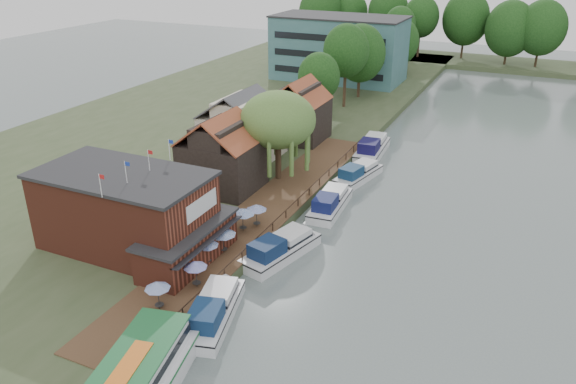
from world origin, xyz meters
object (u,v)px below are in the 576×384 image
at_px(cottage_a, 222,152).
at_px(cottage_c, 300,110).
at_px(hotel_block, 339,48).
at_px(cruiser_2, 330,200).
at_px(umbrella_5, 257,216).
at_px(cottage_b, 242,124).
at_px(umbrella_3, 223,241).
at_px(umbrella_1, 196,274).
at_px(cruiser_3, 358,171).
at_px(umbrella_2, 207,252).
at_px(cruiser_1, 281,246).
at_px(umbrella_0, 158,296).
at_px(umbrella_4, 243,220).
at_px(cruiser_4, 372,145).
at_px(pub, 143,214).
at_px(willow, 278,136).
at_px(cruiser_0, 213,307).

bearing_deg(cottage_a, cottage_c, 86.99).
xyz_separation_m(hotel_block, cruiser_2, (19.31, -54.36, -5.98)).
relative_size(cottage_c, umbrella_5, 3.58).
bearing_deg(cottage_b, cottage_a, -73.30).
bearing_deg(umbrella_3, umbrella_1, -81.74).
relative_size(cottage_c, umbrella_1, 3.58).
height_order(hotel_block, umbrella_5, hotel_block).
height_order(hotel_block, cruiser_3, hotel_block).
relative_size(umbrella_2, cruiser_1, 0.24).
relative_size(cottage_a, umbrella_5, 3.62).
height_order(umbrella_0, umbrella_4, same).
bearing_deg(cruiser_2, cruiser_4, 89.09).
xyz_separation_m(pub, willow, (3.50, 20.00, 1.56)).
relative_size(umbrella_5, cruiser_4, 0.22).
distance_m(cottage_a, umbrella_3, 14.94).
xyz_separation_m(cruiser_1, cruiser_3, (0.66, 20.33, -0.11)).
height_order(umbrella_0, cruiser_3, umbrella_0).
xyz_separation_m(willow, umbrella_4, (2.63, -13.22, -3.93)).
relative_size(hotel_block, umbrella_4, 10.63).
relative_size(cottage_c, cruiser_1, 0.85).
bearing_deg(pub, hotel_block, 96.43).
relative_size(pub, willow, 1.92).
height_order(umbrella_3, cruiser_3, umbrella_3).
xyz_separation_m(willow, umbrella_1, (3.86, -23.12, -3.93)).
bearing_deg(umbrella_1, cruiser_4, 85.58).
bearing_deg(hotel_block, pub, -83.57).
bearing_deg(umbrella_2, cruiser_2, 72.97).
bearing_deg(umbrella_5, cottage_b, 122.87).
distance_m(umbrella_3, cruiser_4, 32.80).
distance_m(umbrella_5, cruiser_3, 18.35).
xyz_separation_m(cottage_c, cruiser_2, (11.31, -17.36, -4.08)).
relative_size(pub, hotel_block, 0.79).
bearing_deg(cottage_a, willow, 48.01).
distance_m(cottage_a, umbrella_5, 10.89).
xyz_separation_m(umbrella_1, umbrella_2, (-1.08, 3.34, 0.00)).
bearing_deg(cruiser_1, umbrella_2, -115.82).
height_order(cottage_b, cruiser_2, cottage_b).
distance_m(cottage_c, umbrella_4, 28.06).
xyz_separation_m(umbrella_2, cruiser_0, (3.85, -5.27, -1.09)).
bearing_deg(umbrella_3, pub, -159.50).
relative_size(umbrella_3, umbrella_4, 0.99).
relative_size(cottage_a, umbrella_2, 3.62).
relative_size(pub, umbrella_1, 8.42).
height_order(cottage_c, umbrella_0, cottage_c).
relative_size(cottage_a, umbrella_0, 3.62).
bearing_deg(cottage_a, cruiser_3, 41.23).
distance_m(pub, cruiser_2, 20.42).
xyz_separation_m(umbrella_0, umbrella_2, (-0.17, 7.03, 0.00)).
bearing_deg(umbrella_3, cruiser_0, -64.53).
distance_m(cottage_a, cruiser_0, 23.29).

